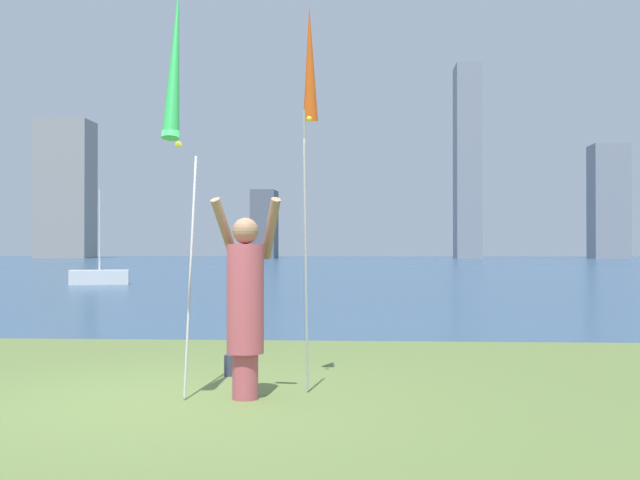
{
  "coord_description": "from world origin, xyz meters",
  "views": [
    {
      "loc": [
        1.83,
        -7.35,
        1.46
      ],
      "look_at": [
        0.38,
        16.91,
        1.68
      ],
      "focal_mm": 44.1,
      "sensor_mm": 36.0,
      "label": 1
    }
  ],
  "objects_px": {
    "bag": "(233,365)",
    "sailboat_4": "(99,277)",
    "kite_flag_right": "(310,72)",
    "person": "(245,300)",
    "kite_flag_left": "(175,68)"
  },
  "relations": [
    {
      "from": "bag",
      "to": "sailboat_4",
      "type": "bearing_deg",
      "value": 112.76
    },
    {
      "from": "kite_flag_right",
      "to": "bag",
      "type": "xyz_separation_m",
      "value": [
        -0.92,
        0.66,
        -3.17
      ]
    },
    {
      "from": "sailboat_4",
      "to": "kite_flag_right",
      "type": "bearing_deg",
      "value": -65.84
    },
    {
      "from": "person",
      "to": "sailboat_4",
      "type": "bearing_deg",
      "value": 123.65
    },
    {
      "from": "person",
      "to": "bag",
      "type": "xyz_separation_m",
      "value": [
        -0.35,
        1.33,
        -0.84
      ]
    },
    {
      "from": "bag",
      "to": "person",
      "type": "bearing_deg",
      "value": -75.42
    },
    {
      "from": "person",
      "to": "sailboat_4",
      "type": "distance_m",
      "value": 24.55
    },
    {
      "from": "person",
      "to": "kite_flag_right",
      "type": "bearing_deg",
      "value": 60.84
    },
    {
      "from": "kite_flag_right",
      "to": "sailboat_4",
      "type": "bearing_deg",
      "value": 114.16
    },
    {
      "from": "person",
      "to": "bag",
      "type": "distance_m",
      "value": 1.61
    },
    {
      "from": "kite_flag_right",
      "to": "bag",
      "type": "height_order",
      "value": "kite_flag_right"
    },
    {
      "from": "person",
      "to": "kite_flag_right",
      "type": "distance_m",
      "value": 2.5
    },
    {
      "from": "kite_flag_right",
      "to": "kite_flag_left",
      "type": "bearing_deg",
      "value": -135.02
    },
    {
      "from": "kite_flag_left",
      "to": "kite_flag_right",
      "type": "bearing_deg",
      "value": 44.98
    },
    {
      "from": "kite_flag_right",
      "to": "bag",
      "type": "relative_size",
      "value": 16.78
    }
  ]
}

